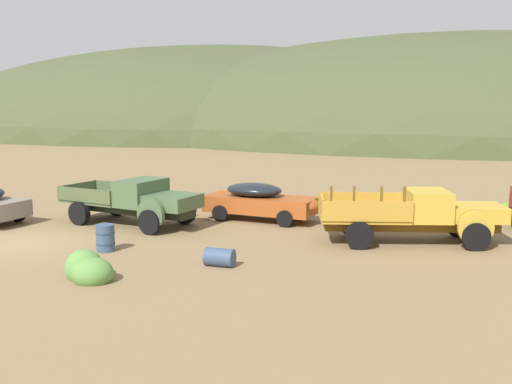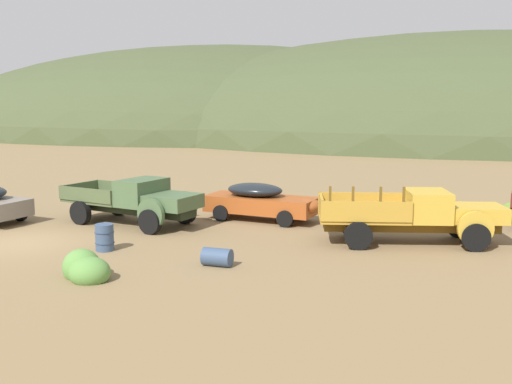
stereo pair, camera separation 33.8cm
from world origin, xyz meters
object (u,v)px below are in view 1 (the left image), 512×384
object	(u,v)px
truck_weathered_green	(140,201)
truck_faded_yellow	(424,215)
car_oxide_orange	(263,201)
oil_drum_foreground	(105,238)
oil_drum_spare	(220,257)

from	to	relation	value
truck_weathered_green	truck_faded_yellow	size ratio (longest dim) A/B	0.96
car_oxide_orange	oil_drum_foreground	world-z (taller)	car_oxide_orange
truck_faded_yellow	oil_drum_spare	xyz separation A→B (m)	(-6.32, -4.31, -0.72)
truck_faded_yellow	truck_weathered_green	bearing A→B (deg)	167.00
oil_drum_foreground	truck_weathered_green	bearing A→B (deg)	96.14
truck_weathered_green	car_oxide_orange	xyz separation A→B (m)	(4.69, 1.98, -0.18)
truck_weathered_green	truck_faded_yellow	xyz separation A→B (m)	(10.99, -0.83, 0.01)
oil_drum_spare	car_oxide_orange	bearing A→B (deg)	89.81
truck_faded_yellow	oil_drum_foreground	bearing A→B (deg)	-171.31
car_oxide_orange	truck_faded_yellow	bearing A→B (deg)	-11.63
truck_faded_yellow	oil_drum_foreground	world-z (taller)	truck_faded_yellow
truck_weathered_green	car_oxide_orange	size ratio (longest dim) A/B	1.21
car_oxide_orange	truck_weathered_green	bearing A→B (deg)	-144.75
truck_weathered_green	oil_drum_foreground	world-z (taller)	truck_weathered_green
oil_drum_foreground	car_oxide_orange	bearing A→B (deg)	55.18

